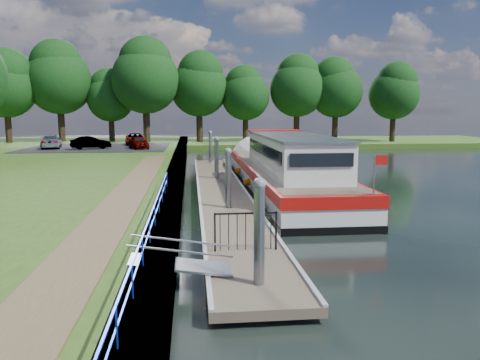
{
  "coord_description": "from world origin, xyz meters",
  "views": [
    {
      "loc": [
        -1.56,
        -11.01,
        4.45
      ],
      "look_at": [
        0.62,
        9.68,
        1.4
      ],
      "focal_mm": 35.0,
      "sensor_mm": 36.0,
      "label": 1
    }
  ],
  "objects": [
    {
      "name": "blue_fence",
      "position": [
        -2.75,
        3.0,
        1.31
      ],
      "size": [
        0.04,
        18.04,
        0.72
      ],
      "color": "#0C2DBF",
      "rests_on": "riverbank"
    },
    {
      "name": "gate_panel",
      "position": [
        -0.0,
        2.2,
        1.15
      ],
      "size": [
        1.85,
        0.05,
        1.15
      ],
      "color": "black",
      "rests_on": "ground"
    },
    {
      "name": "gangway",
      "position": [
        -1.85,
        0.5,
        0.63
      ],
      "size": [
        2.58,
        1.0,
        0.92
      ],
      "color": "#A5A8AD",
      "rests_on": "ground"
    },
    {
      "name": "barge",
      "position": [
        3.6,
        15.43,
        1.09
      ],
      "size": [
        4.36,
        21.15,
        4.78
      ],
      "color": "black",
      "rests_on": "ground"
    },
    {
      "name": "footpath",
      "position": [
        -4.4,
        8.0,
        0.8
      ],
      "size": [
        1.6,
        40.0,
        0.05
      ],
      "primitive_type": "cube",
      "color": "brown",
      "rests_on": "riverbank"
    },
    {
      "name": "mooring_piles",
      "position": [
        0.0,
        13.0,
        1.28
      ],
      "size": [
        0.3,
        27.3,
        3.55
      ],
      "color": "gray",
      "rests_on": "ground"
    },
    {
      "name": "ground",
      "position": [
        0.0,
        0.0,
        0.0
      ],
      "size": [
        160.0,
        160.0,
        0.0
      ],
      "primitive_type": "plane",
      "color": "black",
      "rests_on": "ground"
    },
    {
      "name": "car_c",
      "position": [
        -15.33,
        37.12,
        1.49
      ],
      "size": [
        2.7,
        4.77,
        1.3
      ],
      "primitive_type": "imported",
      "rotation": [
        0.0,
        0.0,
        3.35
      ],
      "color": "#999999",
      "rests_on": "carpark"
    },
    {
      "name": "pontoon",
      "position": [
        0.0,
        13.0,
        0.18
      ],
      "size": [
        2.5,
        30.0,
        0.56
      ],
      "color": "brown",
      "rests_on": "ground"
    },
    {
      "name": "horizon_trees",
      "position": [
        -1.61,
        48.68,
        7.95
      ],
      "size": [
        54.38,
        10.03,
        12.87
      ],
      "color": "#332316",
      "rests_on": "ground"
    },
    {
      "name": "far_bank",
      "position": [
        12.0,
        52.0,
        0.3
      ],
      "size": [
        60.0,
        18.0,
        0.6
      ],
      "primitive_type": "cube",
      "color": "#2F5117",
      "rests_on": "ground"
    },
    {
      "name": "car_d",
      "position": [
        -7.64,
        41.46,
        1.46
      ],
      "size": [
        2.62,
        4.73,
        1.25
      ],
      "primitive_type": "imported",
      "rotation": [
        0.0,
        0.0,
        0.12
      ],
      "color": "#999999",
      "rests_on": "carpark"
    },
    {
      "name": "car_a",
      "position": [
        -6.67,
        35.86,
        1.45
      ],
      "size": [
        2.57,
        3.92,
        1.24
      ],
      "primitive_type": "imported",
      "rotation": [
        0.0,
        0.0,
        0.33
      ],
      "color": "#999999",
      "rests_on": "carpark"
    },
    {
      "name": "carpark",
      "position": [
        -11.0,
        38.0,
        0.81
      ],
      "size": [
        14.0,
        12.0,
        0.06
      ],
      "primitive_type": "cube",
      "color": "black",
      "rests_on": "riverbank"
    },
    {
      "name": "car_b",
      "position": [
        -11.27,
        35.81,
        1.45
      ],
      "size": [
        3.97,
        2.56,
        1.24
      ],
      "primitive_type": "imported",
      "rotation": [
        0.0,
        0.0,
        1.94
      ],
      "color": "#999999",
      "rests_on": "carpark"
    },
    {
      "name": "bank_edge",
      "position": [
        -2.55,
        15.0,
        0.39
      ],
      "size": [
        1.1,
        90.0,
        0.78
      ],
      "primitive_type": "cube",
      "color": "#473D2D",
      "rests_on": "ground"
    }
  ]
}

